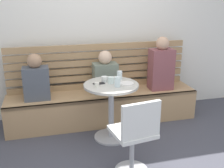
% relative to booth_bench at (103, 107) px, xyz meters
% --- Properties ---
extents(ground, '(8.00, 8.00, 0.00)m').
position_rel_booth_bench_xyz_m(ground, '(0.00, -1.20, -0.22)').
color(ground, '#42424C').
extents(back_wall, '(5.20, 0.10, 2.90)m').
position_rel_booth_bench_xyz_m(back_wall, '(0.00, 0.44, 1.23)').
color(back_wall, silver).
rests_on(back_wall, ground).
extents(booth_bench, '(2.70, 0.52, 0.44)m').
position_rel_booth_bench_xyz_m(booth_bench, '(0.00, 0.00, 0.00)').
color(booth_bench, tan).
rests_on(booth_bench, ground).
extents(booth_backrest, '(2.65, 0.04, 0.67)m').
position_rel_booth_bench_xyz_m(booth_backrest, '(0.00, 0.24, 0.56)').
color(booth_backrest, '#A68157').
rests_on(booth_backrest, booth_bench).
extents(cafe_table, '(0.68, 0.68, 0.74)m').
position_rel_booth_bench_xyz_m(cafe_table, '(-0.01, -0.51, 0.30)').
color(cafe_table, '#ADADB2').
rests_on(cafe_table, ground).
extents(white_chair, '(0.46, 0.46, 0.85)m').
position_rel_booth_bench_xyz_m(white_chair, '(0.04, -1.32, 0.24)').
color(white_chair, '#ADADB2').
rests_on(white_chair, ground).
extents(person_adult, '(0.34, 0.22, 0.78)m').
position_rel_booth_bench_xyz_m(person_adult, '(0.87, -0.03, 0.57)').
color(person_adult, brown).
rests_on(person_adult, booth_bench).
extents(person_child_left, '(0.34, 0.22, 0.60)m').
position_rel_booth_bench_xyz_m(person_child_left, '(0.04, 0.04, 0.48)').
color(person_child_left, slate).
rests_on(person_child_left, booth_bench).
extents(person_child_middle, '(0.34, 0.22, 0.62)m').
position_rel_booth_bench_xyz_m(person_child_middle, '(-0.90, -0.01, 0.49)').
color(person_child_middle, '#4C515B').
rests_on(person_child_middle, booth_bench).
extents(cup_water_clear, '(0.07, 0.07, 0.11)m').
position_rel_booth_bench_xyz_m(cup_water_clear, '(0.15, -0.35, 0.57)').
color(cup_water_clear, white).
rests_on(cup_water_clear, cafe_table).
extents(cup_glass_short, '(0.08, 0.08, 0.08)m').
position_rel_booth_bench_xyz_m(cup_glass_short, '(-0.00, -0.48, 0.56)').
color(cup_glass_short, silver).
rests_on(cup_glass_short, cafe_table).
extents(cup_ceramic_white, '(0.08, 0.08, 0.07)m').
position_rel_booth_bench_xyz_m(cup_ceramic_white, '(-0.07, -0.40, 0.55)').
color(cup_ceramic_white, white).
rests_on(cup_ceramic_white, cafe_table).
extents(cup_espresso_small, '(0.06, 0.06, 0.05)m').
position_rel_booth_bench_xyz_m(cup_espresso_small, '(-0.20, -0.57, 0.55)').
color(cup_espresso_small, silver).
rests_on(cup_espresso_small, cafe_table).
extents(cup_glass_tall, '(0.07, 0.07, 0.12)m').
position_rel_booth_bench_xyz_m(cup_glass_tall, '(0.04, -0.62, 0.58)').
color(cup_glass_tall, silver).
rests_on(cup_glass_tall, cafe_table).
extents(plate_small, '(0.17, 0.17, 0.01)m').
position_rel_booth_bench_xyz_m(plate_small, '(0.18, -0.55, 0.52)').
color(plate_small, white).
rests_on(plate_small, cafe_table).
extents(phone_on_table, '(0.15, 0.10, 0.01)m').
position_rel_booth_bench_xyz_m(phone_on_table, '(-0.15, -0.46, 0.52)').
color(phone_on_table, black).
rests_on(phone_on_table, cafe_table).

